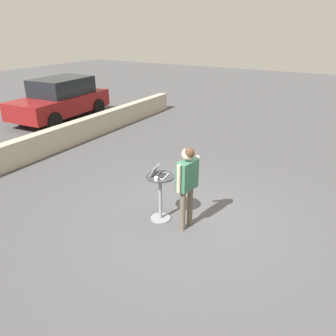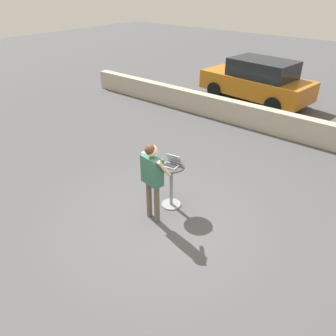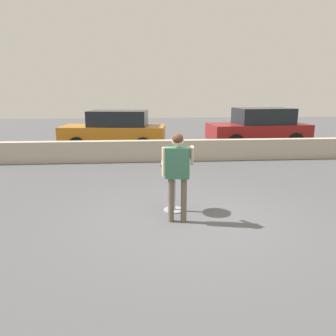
# 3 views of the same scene
# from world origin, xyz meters

# --- Properties ---
(ground_plane) EXTENTS (50.00, 50.00, 0.00)m
(ground_plane) POSITION_xyz_m (0.00, 0.00, 0.00)
(ground_plane) COLOR #4C4C4F
(pavement_kerb) EXTENTS (16.22, 0.35, 0.73)m
(pavement_kerb) POSITION_xyz_m (0.00, 5.58, 0.37)
(pavement_kerb) COLOR #B2A893
(pavement_kerb) RESTS_ON ground_plane
(cafe_table) EXTENTS (0.56, 0.56, 0.98)m
(cafe_table) POSITION_xyz_m (-0.25, 0.57, 0.60)
(cafe_table) COLOR gray
(cafe_table) RESTS_ON ground_plane
(laptop) EXTENTS (0.35, 0.33, 0.20)m
(laptop) POSITION_xyz_m (-0.26, 0.59, 1.03)
(laptop) COLOR #B7BABF
(laptop) RESTS_ON cafe_table
(coffee_mug) EXTENTS (0.10, 0.07, 0.08)m
(coffee_mug) POSITION_xyz_m (-0.47, 0.52, 1.03)
(coffee_mug) COLOR white
(coffee_mug) RESTS_ON cafe_table
(standing_person) EXTENTS (0.61, 0.34, 1.68)m
(standing_person) POSITION_xyz_m (-0.25, -0.02, 1.08)
(standing_person) COLOR brown
(standing_person) RESTS_ON ground_plane
(parked_car_near_street) EXTENTS (4.44, 2.24, 1.63)m
(parked_car_near_street) POSITION_xyz_m (-1.98, 8.05, 0.82)
(parked_car_near_street) COLOR #B76B19
(parked_car_near_street) RESTS_ON ground_plane
(parked_car_further_down) EXTENTS (4.39, 2.21, 1.70)m
(parked_car_further_down) POSITION_xyz_m (4.31, 8.28, 0.86)
(parked_car_further_down) COLOR maroon
(parked_car_further_down) RESTS_ON ground_plane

